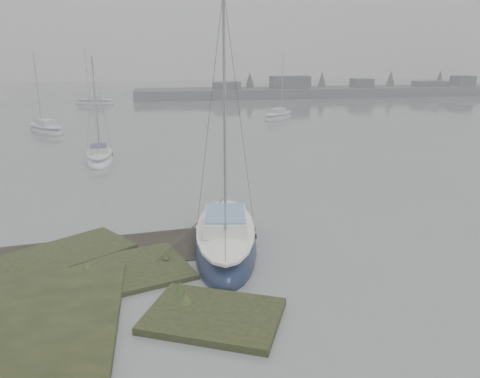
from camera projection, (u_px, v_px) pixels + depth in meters
ground at (167, 133)px, 41.26m from camera, size 160.00×160.00×0.00m
far_shoreline at (329, 91)px, 75.64m from camera, size 60.00×8.00×4.15m
sailboat_main at (226, 241)px, 16.94m from camera, size 3.19×7.04×9.58m
sailboat_white at (100, 158)px, 30.54m from camera, size 2.05×5.20×7.18m
sailboat_far_a at (46, 130)px, 41.41m from camera, size 4.67×5.43×7.67m
sailboat_far_b at (279, 117)px, 49.94m from camera, size 4.84×5.08×7.46m
sailboat_far_c at (94, 103)px, 63.79m from camera, size 5.92×3.62×7.94m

